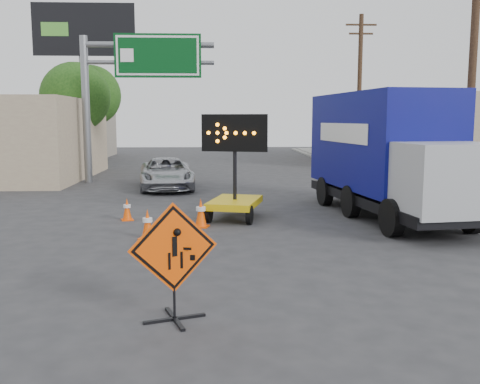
{
  "coord_description": "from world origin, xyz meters",
  "views": [
    {
      "loc": [
        -0.42,
        -7.56,
        3.01
      ],
      "look_at": [
        0.09,
        3.96,
        1.42
      ],
      "focal_mm": 40.0,
      "sensor_mm": 36.0,
      "label": 1
    }
  ],
  "objects": [
    {
      "name": "utility_pole_near",
      "position": [
        8.0,
        10.0,
        4.68
      ],
      "size": [
        1.8,
        0.26,
        9.0
      ],
      "color": "#432E1D",
      "rests_on": "ground"
    },
    {
      "name": "tree_left_far",
      "position": [
        -9.0,
        30.0,
        4.6
      ],
      "size": [
        4.1,
        4.1,
        6.66
      ],
      "color": "#432E1D",
      "rests_on": "ground"
    },
    {
      "name": "arrow_board",
      "position": [
        0.13,
        8.37,
        0.7
      ],
      "size": [
        1.95,
        2.47,
        3.14
      ],
      "rotation": [
        0.0,
        0.0,
        -0.26
      ],
      "color": "gold",
      "rests_on": "ground"
    },
    {
      "name": "building_right_far",
      "position": [
        13.0,
        30.0,
        2.3
      ],
      "size": [
        10.0,
        14.0,
        4.6
      ],
      "primitive_type": "cube",
      "color": "tan",
      "rests_on": "ground"
    },
    {
      "name": "pickup_truck",
      "position": [
        -2.59,
        15.53,
        0.67
      ],
      "size": [
        2.78,
        5.03,
        1.33
      ],
      "primitive_type": "imported",
      "rotation": [
        0.0,
        0.0,
        0.12
      ],
      "color": "#ADAEB4",
      "rests_on": "ground"
    },
    {
      "name": "tree_left_near",
      "position": [
        -8.0,
        22.0,
        4.16
      ],
      "size": [
        3.71,
        3.71,
        6.03
      ],
      "color": "#432E1D",
      "rests_on": "ground"
    },
    {
      "name": "storefront_left_far",
      "position": [
        -15.0,
        34.0,
        2.2
      ],
      "size": [
        12.0,
        10.0,
        4.4
      ],
      "primitive_type": "cube",
      "color": "gray",
      "rests_on": "ground"
    },
    {
      "name": "cone_d",
      "position": [
        -3.09,
        8.28,
        0.34
      ],
      "size": [
        0.43,
        0.43,
        0.67
      ],
      "rotation": [
        0.0,
        0.0,
        0.31
      ],
      "color": "#FF4E05",
      "rests_on": "ground"
    },
    {
      "name": "box_truck",
      "position": [
        4.84,
        8.58,
        1.73
      ],
      "size": [
        3.42,
        8.28,
        3.81
      ],
      "rotation": [
        0.0,
        0.0,
        0.14
      ],
      "color": "black",
      "rests_on": "ground"
    },
    {
      "name": "cone_b",
      "position": [
        -2.16,
        5.76,
        0.38
      ],
      "size": [
        0.49,
        0.49,
        0.76
      ],
      "rotation": [
        0.0,
        0.0,
        -0.33
      ],
      "color": "#FF4E05",
      "rests_on": "ground"
    },
    {
      "name": "sidewalk_right",
      "position": [
        9.5,
        15.0,
        0.07
      ],
      "size": [
        4.0,
        60.0,
        0.15
      ],
      "primitive_type": "cube",
      "color": "gray",
      "rests_on": "ground"
    },
    {
      "name": "billboard",
      "position": [
        -8.35,
        25.87,
        7.35
      ],
      "size": [
        6.1,
        0.54,
        9.85
      ],
      "color": "slate",
      "rests_on": "ground"
    },
    {
      "name": "construction_sign",
      "position": [
        -1.06,
        0.18,
        0.95
      ],
      "size": [
        1.29,
        0.93,
        1.8
      ],
      "rotation": [
        0.0,
        0.0,
        0.34
      ],
      "color": "black",
      "rests_on": "ground"
    },
    {
      "name": "cone_c",
      "position": [
        -0.86,
        7.17,
        0.41
      ],
      "size": [
        0.5,
        0.5,
        0.81
      ],
      "rotation": [
        0.0,
        0.0,
        -0.25
      ],
      "color": "#FF4E05",
      "rests_on": "ground"
    },
    {
      "name": "ground",
      "position": [
        0.0,
        0.0,
        0.0
      ],
      "size": [
        100.0,
        100.0,
        0.0
      ],
      "primitive_type": "plane",
      "color": "#2D2D30",
      "rests_on": "ground"
    },
    {
      "name": "cone_a",
      "position": [
        -1.3,
        4.13,
        0.38
      ],
      "size": [
        0.49,
        0.49,
        0.76
      ],
      "rotation": [
        0.0,
        0.0,
        0.31
      ],
      "color": "#FF4E05",
      "rests_on": "ground"
    },
    {
      "name": "utility_pole_far",
      "position": [
        8.0,
        24.0,
        4.68
      ],
      "size": [
        1.8,
        0.26,
        9.0
      ],
      "color": "#432E1D",
      "rests_on": "ground"
    },
    {
      "name": "highway_gantry",
      "position": [
        -4.43,
        17.96,
        5.07
      ],
      "size": [
        6.18,
        0.38,
        6.9
      ],
      "color": "slate",
      "rests_on": "ground"
    },
    {
      "name": "curb_right",
      "position": [
        7.2,
        15.0,
        0.06
      ],
      "size": [
        0.4,
        60.0,
        0.12
      ],
      "primitive_type": "cube",
      "color": "gray",
      "rests_on": "ground"
    }
  ]
}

